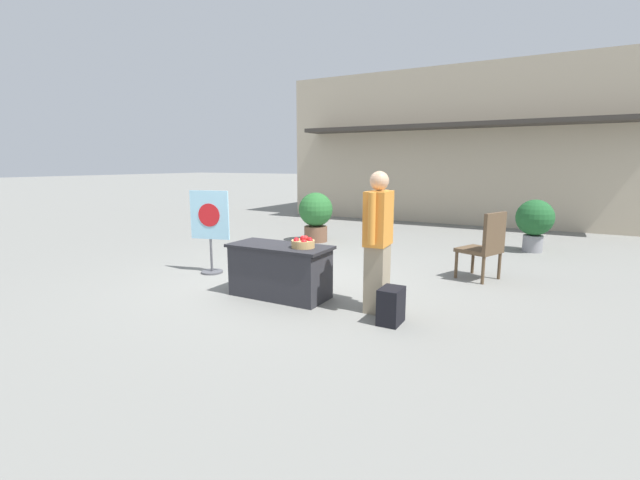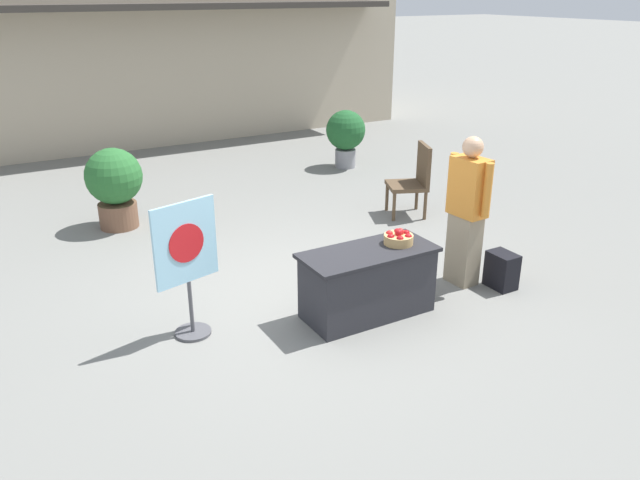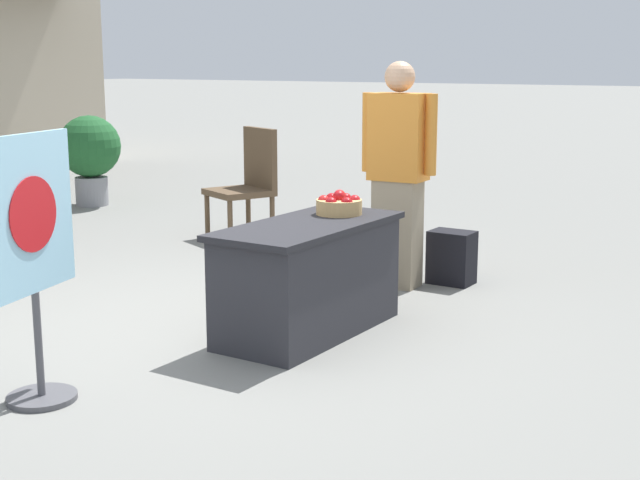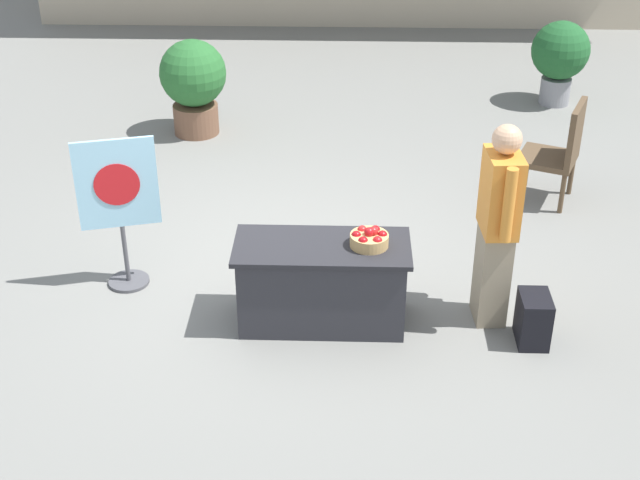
% 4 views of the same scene
% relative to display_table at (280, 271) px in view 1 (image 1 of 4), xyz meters
% --- Properties ---
extents(ground_plane, '(120.00, 120.00, 0.00)m').
position_rel_display_table_xyz_m(ground_plane, '(-0.38, 0.79, -0.36)').
color(ground_plane, slate).
extents(storefront_building, '(11.38, 4.98, 4.63)m').
position_rel_display_table_xyz_m(storefront_building, '(0.75, 10.47, 1.95)').
color(storefront_building, '#B7A88E').
rests_on(storefront_building, ground_plane).
extents(display_table, '(1.41, 0.64, 0.72)m').
position_rel_display_table_xyz_m(display_table, '(0.00, 0.00, 0.00)').
color(display_table, '#2D2D33').
rests_on(display_table, ground_plane).
extents(apple_basket, '(0.31, 0.31, 0.16)m').
position_rel_display_table_xyz_m(apple_basket, '(0.37, 0.00, 0.42)').
color(apple_basket, tan).
rests_on(apple_basket, display_table).
extents(person_visitor, '(0.29, 0.61, 1.73)m').
position_rel_display_table_xyz_m(person_visitor, '(1.38, 0.09, 0.52)').
color(person_visitor, gray).
rests_on(person_visitor, ground_plane).
extents(backpack, '(0.24, 0.34, 0.42)m').
position_rel_display_table_xyz_m(backpack, '(1.69, -0.24, -0.15)').
color(backpack, black).
rests_on(backpack, ground_plane).
extents(poster_board, '(0.67, 0.36, 1.38)m').
position_rel_display_table_xyz_m(poster_board, '(-1.73, 0.52, 0.42)').
color(poster_board, '#4C4C51').
rests_on(poster_board, ground_plane).
extents(patio_chair, '(0.72, 0.72, 1.08)m').
position_rel_display_table_xyz_m(patio_chair, '(2.35, 2.25, 0.22)').
color(patio_chair, brown).
rests_on(patio_chair, ground_plane).
extents(potted_plant_near_right, '(0.74, 0.74, 1.09)m').
position_rel_display_table_xyz_m(potted_plant_near_right, '(2.91, 5.07, 0.29)').
color(potted_plant_near_right, gray).
rests_on(potted_plant_near_right, ground_plane).
extents(potted_plant_far_right, '(0.79, 0.79, 1.15)m').
position_rel_display_table_xyz_m(potted_plant_far_right, '(-1.64, 3.93, 0.29)').
color(potted_plant_far_right, brown).
rests_on(potted_plant_far_right, ground_plane).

